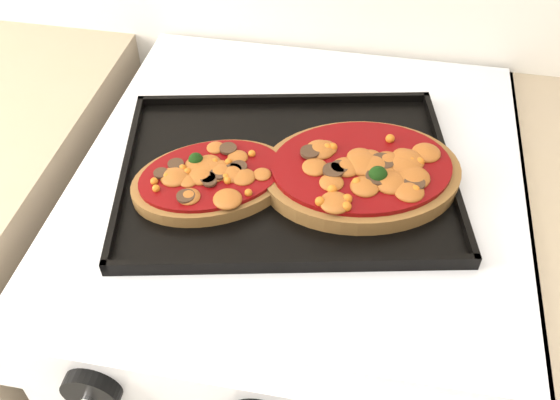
% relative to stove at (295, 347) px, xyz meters
% --- Properties ---
extents(stove, '(0.60, 0.60, 0.91)m').
position_rel_stove_xyz_m(stove, '(0.00, 0.00, 0.00)').
color(stove, white).
rests_on(stove, floor).
extents(knob_left, '(0.06, 0.02, 0.06)m').
position_rel_stove_xyz_m(knob_left, '(-0.17, -0.33, 0.40)').
color(knob_left, black).
rests_on(knob_left, control_panel).
extents(baking_tray, '(0.48, 0.40, 0.02)m').
position_rel_stove_xyz_m(baking_tray, '(-0.01, -0.02, 0.47)').
color(baking_tray, black).
rests_on(baking_tray, stove).
extents(pizza_left, '(0.24, 0.22, 0.03)m').
position_rel_stove_xyz_m(pizza_left, '(-0.10, -0.07, 0.48)').
color(pizza_left, brown).
rests_on(pizza_left, baking_tray).
extents(pizza_right, '(0.29, 0.25, 0.04)m').
position_rel_stove_xyz_m(pizza_right, '(0.08, -0.02, 0.48)').
color(pizza_right, brown).
rests_on(pizza_right, baking_tray).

